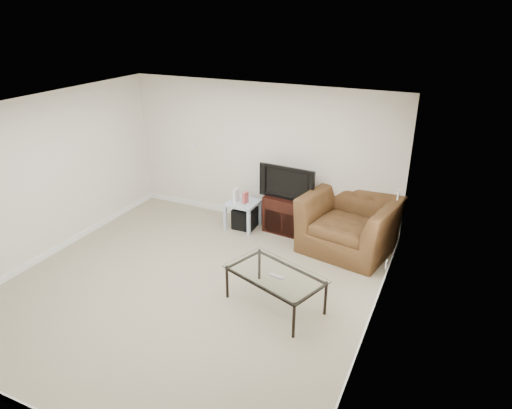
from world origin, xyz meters
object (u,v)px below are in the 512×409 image
at_px(tv_stand, 289,214).
at_px(side_table, 243,215).
at_px(recliner, 350,215).
at_px(coffee_table, 275,290).
at_px(television, 289,181).
at_px(subwoofer, 245,218).

height_order(tv_stand, side_table, tv_stand).
distance_m(side_table, recliner, 1.93).
distance_m(tv_stand, coffee_table, 2.24).
relative_size(television, recliner, 0.66).
height_order(tv_stand, television, television).
xyz_separation_m(tv_stand, side_table, (-0.78, -0.23, -0.08)).
bearing_deg(coffee_table, side_table, 126.41).
bearing_deg(coffee_table, television, 106.71).
relative_size(tv_stand, subwoofer, 2.06).
height_order(television, subwoofer, television).
xyz_separation_m(tv_stand, coffee_table, (0.63, -2.15, -0.08)).
relative_size(side_table, coffee_table, 0.41).
bearing_deg(side_table, recliner, 0.00).
bearing_deg(tv_stand, subwoofer, -159.02).
relative_size(subwoofer, recliner, 0.27).
relative_size(subwoofer, coffee_table, 0.30).
distance_m(tv_stand, recliner, 1.18).
height_order(subwoofer, recliner, recliner).
distance_m(tv_stand, television, 0.61).
bearing_deg(subwoofer, coffee_table, -54.49).
relative_size(tv_stand, recliner, 0.55).
xyz_separation_m(recliner, coffee_table, (-0.48, -1.92, -0.36)).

